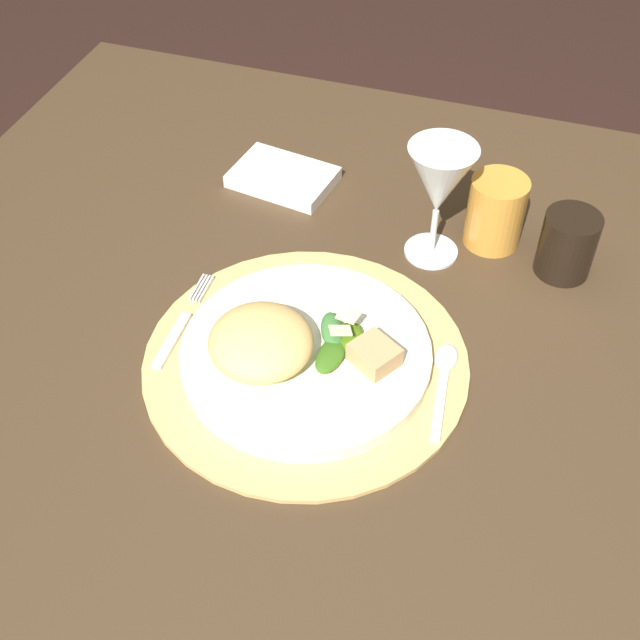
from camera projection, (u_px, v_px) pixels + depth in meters
name	position (u px, v px, depth m)	size (l,w,h in m)	color
ground_plane	(347.00, 620.00, 1.49)	(6.00, 6.00, 0.00)	black
dining_table	(359.00, 414.00, 1.06)	(1.25, 1.06, 0.75)	#412F1D
placemat	(306.00, 361.00, 0.93)	(0.36, 0.36, 0.01)	tan
dinner_plate	(306.00, 354.00, 0.92)	(0.28, 0.28, 0.02)	white
pasta_serving	(261.00, 342.00, 0.89)	(0.11, 0.11, 0.05)	#ECBE6D
salad_greens	(336.00, 340.00, 0.91)	(0.06, 0.09, 0.03)	#3D7637
bread_piece	(374.00, 355.00, 0.89)	(0.05, 0.04, 0.02)	tan
fork	(181.00, 324.00, 0.96)	(0.02, 0.15, 0.00)	silver
spoon	(444.00, 374.00, 0.91)	(0.03, 0.14, 0.01)	silver
napkin	(283.00, 177.00, 1.15)	(0.14, 0.09, 0.02)	silver
wine_glass	(440.00, 183.00, 0.98)	(0.08, 0.08, 0.16)	silver
amber_tumbler	(496.00, 212.00, 1.04)	(0.07, 0.07, 0.09)	gold
dark_tumbler	(567.00, 244.00, 1.01)	(0.07, 0.07, 0.08)	black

